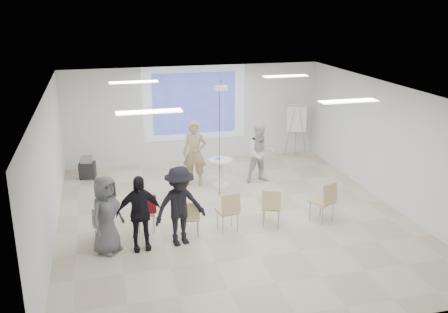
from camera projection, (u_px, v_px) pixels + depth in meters
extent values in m
cube|color=beige|center=(232.00, 218.00, 11.85)|extent=(8.00, 9.00, 0.10)
cube|color=white|center=(233.00, 89.00, 10.92)|extent=(8.00, 9.00, 0.10)
cube|color=silver|center=(194.00, 114.00, 15.59)|extent=(8.00, 0.10, 3.00)
cube|color=silver|center=(46.00, 171.00, 10.43)|extent=(0.10, 9.00, 3.00)
cube|color=silver|center=(390.00, 144.00, 12.35)|extent=(0.10, 9.00, 3.00)
cube|color=silver|center=(194.00, 103.00, 15.42)|extent=(3.20, 0.01, 2.30)
cube|color=#3645BA|center=(195.00, 103.00, 15.41)|extent=(2.60, 0.01, 1.90)
cylinder|color=white|center=(221.00, 185.00, 13.76)|extent=(0.53, 0.53, 0.05)
cylinder|color=silver|center=(221.00, 173.00, 13.66)|extent=(0.15, 0.15, 0.70)
cylinder|color=white|center=(221.00, 160.00, 13.54)|extent=(0.73, 0.73, 0.04)
cube|color=white|center=(223.00, 160.00, 13.51)|extent=(0.22, 0.16, 0.01)
cube|color=#3E93BB|center=(218.00, 158.00, 13.58)|extent=(0.18, 0.23, 0.02)
imported|color=tan|center=(195.00, 149.00, 13.60)|extent=(0.86, 0.71, 2.04)
imported|color=silver|center=(261.00, 150.00, 13.85)|extent=(0.89, 0.71, 1.84)
cube|color=silver|center=(199.00, 135.00, 13.77)|extent=(0.07, 0.12, 0.04)
cube|color=white|center=(252.00, 137.00, 13.94)|extent=(0.04, 0.13, 0.04)
cube|color=tan|center=(104.00, 224.00, 10.52)|extent=(0.48, 0.48, 0.04)
cube|color=tan|center=(101.00, 218.00, 10.28)|extent=(0.38, 0.21, 0.36)
cylinder|color=gray|center=(96.00, 236.00, 10.45)|extent=(0.03, 0.03, 0.39)
cylinder|color=gray|center=(110.00, 236.00, 10.42)|extent=(0.03, 0.03, 0.39)
cylinder|color=#94979C|center=(101.00, 229.00, 10.74)|extent=(0.03, 0.03, 0.39)
cylinder|color=#96999E|center=(114.00, 230.00, 10.71)|extent=(0.03, 0.03, 0.39)
cube|color=tan|center=(146.00, 213.00, 11.00)|extent=(0.45, 0.45, 0.04)
cube|color=tan|center=(145.00, 206.00, 10.75)|extent=(0.41, 0.13, 0.38)
cylinder|color=gray|center=(139.00, 225.00, 10.90)|extent=(0.02, 0.02, 0.42)
cylinder|color=gray|center=(154.00, 224.00, 10.94)|extent=(0.02, 0.02, 0.42)
cylinder|color=gray|center=(139.00, 219.00, 11.20)|extent=(0.02, 0.02, 0.42)
cylinder|color=gray|center=(154.00, 218.00, 11.24)|extent=(0.02, 0.02, 0.42)
cube|color=tan|center=(190.00, 218.00, 10.81)|extent=(0.43, 0.43, 0.04)
cube|color=tan|center=(191.00, 211.00, 10.57)|extent=(0.39, 0.13, 0.36)
cylinder|color=gray|center=(184.00, 230.00, 10.71)|extent=(0.02, 0.02, 0.40)
cylinder|color=gray|center=(198.00, 229.00, 10.74)|extent=(0.02, 0.02, 0.40)
cylinder|color=#909398|center=(183.00, 224.00, 11.00)|extent=(0.02, 0.02, 0.40)
cylinder|color=#96999E|center=(197.00, 223.00, 11.03)|extent=(0.02, 0.02, 0.40)
cube|color=tan|center=(227.00, 211.00, 11.01)|extent=(0.48, 0.48, 0.04)
cube|color=tan|center=(231.00, 204.00, 10.75)|extent=(0.44, 0.14, 0.41)
cylinder|color=gray|center=(223.00, 225.00, 10.86)|extent=(0.03, 0.03, 0.45)
cylinder|color=#979A9F|center=(238.00, 223.00, 10.99)|extent=(0.03, 0.03, 0.45)
cylinder|color=gray|center=(217.00, 219.00, 11.17)|extent=(0.03, 0.03, 0.45)
cylinder|color=gray|center=(232.00, 217.00, 11.29)|extent=(0.03, 0.03, 0.45)
cube|color=tan|center=(271.00, 207.00, 11.26)|extent=(0.55, 0.55, 0.04)
cube|color=tan|center=(271.00, 200.00, 11.00)|extent=(0.42, 0.24, 0.40)
cylinder|color=gray|center=(263.00, 219.00, 11.20)|extent=(0.03, 0.03, 0.44)
cylinder|color=gray|center=(278.00, 220.00, 11.15)|extent=(0.03, 0.03, 0.44)
cylinder|color=gray|center=(264.00, 213.00, 11.52)|extent=(0.03, 0.03, 0.44)
cylinder|color=gray|center=(279.00, 213.00, 11.47)|extent=(0.03, 0.03, 0.44)
cube|color=tan|center=(322.00, 202.00, 11.45)|extent=(0.60, 0.60, 0.04)
cube|color=tan|center=(330.00, 193.00, 11.21)|extent=(0.45, 0.28, 0.43)
cylinder|color=#92959A|center=(322.00, 216.00, 11.28)|extent=(0.03, 0.03, 0.48)
cylinder|color=#96999E|center=(333.00, 212.00, 11.51)|extent=(0.03, 0.03, 0.48)
cylinder|color=gray|center=(310.00, 211.00, 11.55)|extent=(0.03, 0.03, 0.48)
cylinder|color=gray|center=(320.00, 207.00, 11.78)|extent=(0.03, 0.03, 0.48)
cube|color=maroon|center=(147.00, 204.00, 10.71)|extent=(0.42, 0.14, 0.40)
imported|color=black|center=(190.00, 216.00, 10.81)|extent=(0.32, 0.25, 0.02)
imported|color=black|center=(139.00, 208.00, 10.05)|extent=(1.09, 0.69, 1.83)
imported|color=black|center=(180.00, 201.00, 10.24)|extent=(1.38, 0.96, 1.94)
imported|color=#5D5D62|center=(106.00, 210.00, 9.93)|extent=(1.04, 1.05, 1.82)
cylinder|color=gray|center=(289.00, 133.00, 16.05)|extent=(0.22, 0.28, 1.56)
cylinder|color=#919299|center=(303.00, 134.00, 16.01)|extent=(0.34, 0.08, 1.56)
cylinder|color=gray|center=(296.00, 131.00, 16.30)|extent=(0.15, 0.34, 1.56)
cube|color=white|center=(297.00, 118.00, 15.98)|extent=(0.64, 0.39, 0.87)
cube|color=#919499|center=(297.00, 106.00, 15.90)|extent=(0.61, 0.28, 0.06)
cube|color=black|center=(87.00, 170.00, 14.30)|extent=(0.50, 0.43, 0.44)
cube|color=gray|center=(87.00, 159.00, 14.20)|extent=(0.35, 0.32, 0.19)
cylinder|color=black|center=(81.00, 179.00, 14.23)|extent=(0.06, 0.06, 0.05)
cylinder|color=black|center=(93.00, 179.00, 14.25)|extent=(0.06, 0.06, 0.05)
cylinder|color=black|center=(83.00, 176.00, 14.48)|extent=(0.06, 0.06, 0.05)
cylinder|color=black|center=(95.00, 175.00, 14.50)|extent=(0.06, 0.06, 0.05)
cube|color=white|center=(221.00, 88.00, 12.40)|extent=(0.30, 0.25, 0.10)
cylinder|color=gray|center=(221.00, 83.00, 12.36)|extent=(0.04, 0.04, 0.14)
cylinder|color=black|center=(219.00, 144.00, 12.74)|extent=(0.01, 0.01, 2.77)
cylinder|color=white|center=(223.00, 144.00, 12.75)|extent=(0.01, 0.01, 2.77)
cube|color=white|center=(134.00, 82.00, 12.31)|extent=(1.20, 0.30, 0.02)
cube|color=white|center=(286.00, 76.00, 13.26)|extent=(1.20, 0.30, 0.02)
cube|color=white|center=(149.00, 112.00, 9.08)|extent=(1.20, 0.30, 0.02)
cube|color=white|center=(349.00, 101.00, 10.03)|extent=(1.20, 0.30, 0.02)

